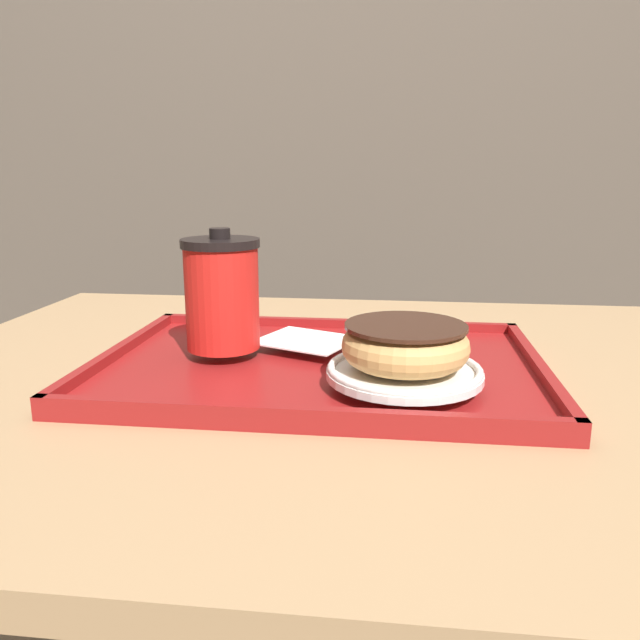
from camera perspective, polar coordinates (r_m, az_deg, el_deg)
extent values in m
cube|color=brown|center=(1.82, 5.09, 21.82)|extent=(8.00, 0.05, 2.40)
cube|color=tan|center=(0.75, 1.38, -5.73)|extent=(1.08, 0.84, 0.03)
cylinder|color=#333338|center=(0.93, 1.24, -26.71)|extent=(0.08, 0.08, 0.67)
cube|color=maroon|center=(0.73, 0.00, -4.40)|extent=(0.51, 0.36, 0.01)
cube|color=maroon|center=(0.57, -2.11, -8.54)|extent=(0.51, 0.01, 0.01)
cube|color=maroon|center=(0.90, 1.33, -0.30)|extent=(0.51, 0.01, 0.01)
cube|color=maroon|center=(0.80, -17.97, -2.71)|extent=(0.01, 0.36, 0.01)
cube|color=maroon|center=(0.74, 19.35, -3.98)|extent=(0.01, 0.36, 0.01)
cube|color=white|center=(0.78, -1.28, -1.85)|extent=(0.14, 0.13, 0.00)
cylinder|color=red|center=(0.75, -8.92, 1.98)|extent=(0.09, 0.09, 0.12)
cylinder|color=black|center=(0.74, -9.11, 6.97)|extent=(0.09, 0.09, 0.01)
cylinder|color=black|center=(0.74, -9.14, 7.83)|extent=(0.02, 0.02, 0.01)
cylinder|color=white|center=(0.65, 7.71, -4.93)|extent=(0.16, 0.16, 0.01)
torus|color=white|center=(0.65, 7.73, -4.43)|extent=(0.16, 0.16, 0.01)
torus|color=tan|center=(0.64, 7.79, -2.38)|extent=(0.13, 0.13, 0.04)
cylinder|color=#381E14|center=(0.64, 7.85, -0.55)|extent=(0.12, 0.12, 0.00)
ellipsoid|color=silver|center=(0.76, 9.75, -2.18)|extent=(0.03, 0.04, 0.01)
cube|color=silver|center=(0.84, 8.07, -0.86)|extent=(0.04, 0.13, 0.00)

